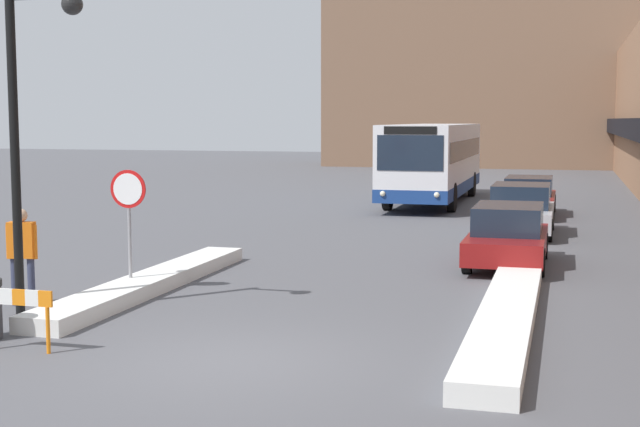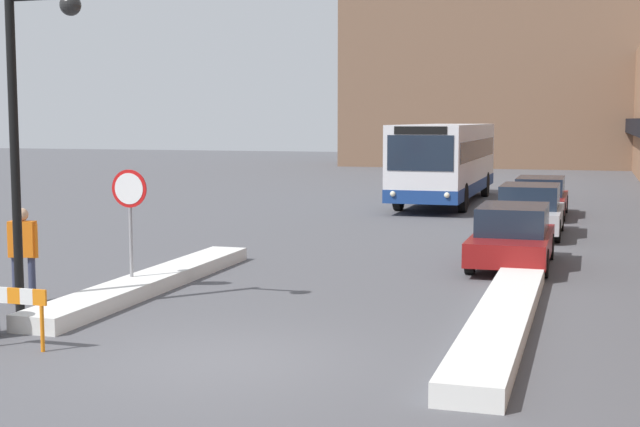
% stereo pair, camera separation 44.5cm
% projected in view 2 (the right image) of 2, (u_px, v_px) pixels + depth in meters
% --- Properties ---
extents(ground_plane, '(160.00, 160.00, 0.00)m').
position_uv_depth(ground_plane, '(226.00, 361.00, 12.75)').
color(ground_plane, '#515156').
extents(building_backdrop_far, '(26.00, 8.00, 16.25)m').
position_uv_depth(building_backdrop_far, '(525.00, 55.00, 64.72)').
color(building_backdrop_far, brown).
rests_on(building_backdrop_far, ground_plane).
extents(snow_bank_left, '(0.90, 8.23, 0.30)m').
position_uv_depth(snow_bank_left, '(152.00, 282.00, 18.18)').
color(snow_bank_left, silver).
rests_on(snow_bank_left, ground_plane).
extents(snow_bank_right, '(0.90, 8.92, 0.32)m').
position_uv_depth(snow_bank_right, '(503.00, 319.00, 14.75)').
color(snow_bank_right, silver).
rests_on(snow_bank_right, ground_plane).
extents(city_bus, '(2.72, 11.64, 3.25)m').
position_uv_depth(city_bus, '(446.00, 160.00, 36.68)').
color(city_bus, silver).
rests_on(city_bus, ground_plane).
extents(parked_car_front, '(1.80, 4.31, 1.44)m').
position_uv_depth(parked_car_front, '(512.00, 236.00, 20.91)').
color(parked_car_front, maroon).
rests_on(parked_car_front, ground_plane).
extents(parked_car_middle, '(1.91, 4.35, 1.51)m').
position_uv_depth(parked_car_middle, '(530.00, 210.00, 26.53)').
color(parked_car_middle, '#B7B7BC').
rests_on(parked_car_middle, ground_plane).
extents(parked_car_back, '(1.86, 4.70, 1.39)m').
position_uv_depth(parked_car_back, '(540.00, 196.00, 31.81)').
color(parked_car_back, maroon).
rests_on(parked_car_back, ground_plane).
extents(stop_sign, '(0.76, 0.08, 2.46)m').
position_uv_depth(stop_sign, '(130.00, 203.00, 17.73)').
color(stop_sign, gray).
rests_on(stop_sign, ground_plane).
extents(street_lamp, '(1.46, 0.36, 5.66)m').
position_uv_depth(street_lamp, '(28.00, 113.00, 15.40)').
color(street_lamp, black).
rests_on(street_lamp, ground_plane).
extents(pedestrian, '(0.58, 0.31, 1.81)m').
position_uv_depth(pedestrian, '(23.00, 246.00, 16.59)').
color(pedestrian, '#333851').
rests_on(pedestrian, ground_plane).
extents(construction_barricade, '(1.10, 0.06, 0.94)m').
position_uv_depth(construction_barricade, '(15.00, 306.00, 13.33)').
color(construction_barricade, orange).
rests_on(construction_barricade, ground_plane).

